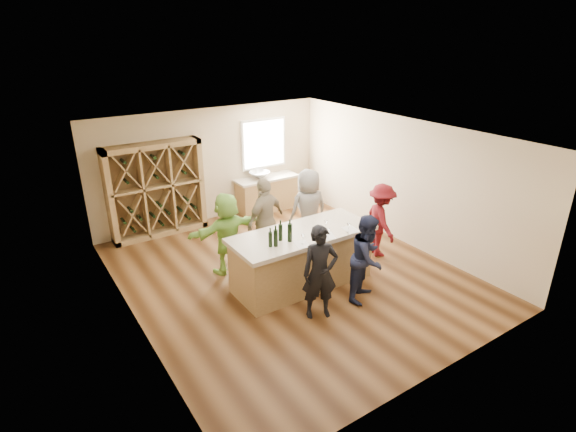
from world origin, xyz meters
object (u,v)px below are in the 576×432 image
wine_rack (156,190)px  wine_bottle_d (290,233)px  person_far_right (308,210)px  wine_bottle_b (276,238)px  person_far_left (227,233)px  person_server (381,220)px  tasting_counter_base (302,260)px  wine_bottle_c (280,232)px  person_far_mid (265,220)px  sink (260,175)px  person_near_right (367,258)px  person_near_left (320,273)px  wine_bottle_a (270,239)px

wine_rack → wine_bottle_d: bearing=-74.5°
person_far_right → wine_bottle_b: bearing=46.8°
wine_bottle_b → person_far_left: size_ratio=0.18×
person_server → person_far_left: (-3.02, 1.14, 0.03)m
tasting_counter_base → wine_bottle_c: (-0.52, -0.07, 0.73)m
wine_bottle_d → person_far_right: bearing=44.6°
person_far_left → person_far_mid: bearing=177.3°
sink → tasting_counter_base: 3.87m
wine_rack → wine_bottle_d: size_ratio=6.59×
person_near_right → person_far_left: size_ratio=0.97×
wine_rack → person_near_left: bearing=-76.4°
wine_rack → person_near_right: wine_rack is taller
wine_rack → person_far_left: bearing=-77.3°
wine_bottle_d → person_server: 2.55m
wine_bottle_b → person_far_mid: (0.67, 1.48, -0.34)m
wine_bottle_b → wine_rack: bearing=101.2°
person_server → wine_bottle_c: bearing=112.5°
person_server → sink: bearing=33.0°
wine_rack → wine_bottle_a: wine_rack is taller
wine_rack → person_far_left: 2.56m
wine_rack → tasting_counter_base: (1.50, -3.71, -0.60)m
person_far_mid → person_far_right: size_ratio=0.99×
tasting_counter_base → wine_bottle_a: bearing=-167.0°
person_far_mid → person_far_right: 1.04m
wine_bottle_a → person_near_right: (1.48, -0.84, -0.42)m
sink → person_far_left: bearing=-131.6°
person_server → person_near_right: bearing=147.3°
person_near_left → person_far_mid: (0.31, 2.26, 0.07)m
wine_rack → person_far_right: wine_rack is taller
wine_bottle_c → person_far_left: person_far_left is taller
person_near_left → tasting_counter_base: bearing=92.4°
sink → wine_bottle_a: 4.33m
tasting_counter_base → person_far_mid: (-0.05, 1.26, 0.39)m
wine_bottle_d → wine_rack: bearing=105.5°
tasting_counter_base → wine_bottle_b: 1.05m
wine_rack → person_near_right: 5.22m
wine_rack → wine_bottle_b: (0.78, -3.93, 0.13)m
wine_bottle_d → person_far_left: person_far_left is taller
person_far_right → wine_rack: bearing=-38.1°
tasting_counter_base → wine_bottle_b: bearing=-162.9°
wine_bottle_c → person_far_mid: size_ratio=0.17×
wine_bottle_c → person_far_left: 1.42m
person_near_left → person_far_left: person_far_left is taller
person_near_right → wine_rack: bearing=87.0°
wine_bottle_c → person_near_left: (0.17, -0.94, -0.41)m
wine_bottle_d → person_server: bearing=6.5°
wine_bottle_d → person_far_right: size_ratio=0.19×
sink → tasting_counter_base: size_ratio=0.21×
tasting_counter_base → person_server: (2.08, 0.09, 0.29)m
wine_bottle_c → person_far_right: bearing=39.6°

